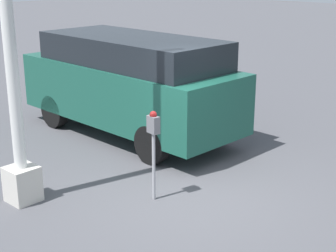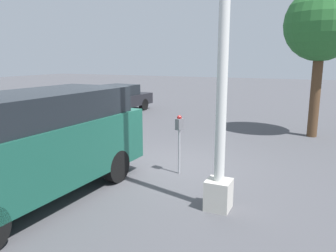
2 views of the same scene
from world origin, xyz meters
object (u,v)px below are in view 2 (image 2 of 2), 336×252
Objects in this scene: lamp_post at (223,65)px; car_distant at (117,98)px; parking_meter_near at (179,131)px; street_tree at (321,26)px; parked_van at (31,143)px.

lamp_post reaches higher than car_distant.
parking_meter_near is 0.28× the size of street_tree.
lamp_post reaches higher than parking_meter_near.
street_tree reaches higher than car_distant.
parking_meter_near is 3.21m from parked_van.
parked_van is at bearing -71.11° from lamp_post.
lamp_post is 7.14m from street_tree.
parking_meter_near is 6.71m from street_tree.
parked_van is 1.01× the size of street_tree.
lamp_post is at bearing -11.27° from street_tree.
parking_meter_near is 0.20× the size of lamp_post.
street_tree reaches higher than parked_van.
car_distant is at bearing -153.02° from parked_van.
lamp_post is 1.70× the size of car_distant.
street_tree is (-6.91, 1.38, 1.17)m from lamp_post.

